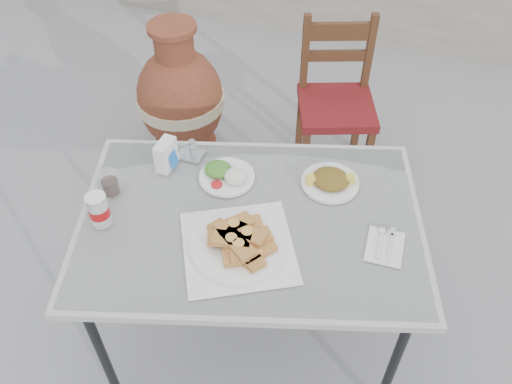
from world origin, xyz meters
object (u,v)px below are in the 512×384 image
(salad_rice_plate, at_px, (226,174))
(napkin_holder, at_px, (166,155))
(cola_glass, at_px, (110,184))
(condiment_caddy, at_px, (190,152))
(cafe_table, at_px, (250,228))
(soda_can, at_px, (99,210))
(terracotta_urn, at_px, (181,100))
(pide_plate, at_px, (238,241))
(salad_chopped_plate, at_px, (330,180))
(chair, at_px, (336,101))

(salad_rice_plate, relative_size, napkin_holder, 1.77)
(napkin_holder, bearing_deg, cola_glass, -122.70)
(salad_rice_plate, distance_m, condiment_caddy, 0.19)
(cafe_table, bearing_deg, soda_can, -160.13)
(terracotta_urn, bearing_deg, pide_plate, -56.93)
(pide_plate, xyz_separation_m, cola_glass, (-0.52, 0.10, 0.01))
(pide_plate, bearing_deg, terracotta_urn, 123.07)
(cola_glass, bearing_deg, napkin_holder, 53.54)
(cafe_table, xyz_separation_m, salad_rice_plate, (-0.15, 0.16, 0.07))
(soda_can, distance_m, cola_glass, 0.15)
(salad_rice_plate, bearing_deg, napkin_holder, -178.02)
(salad_chopped_plate, bearing_deg, cola_glass, -159.29)
(pide_plate, xyz_separation_m, salad_rice_plate, (-0.15, 0.29, -0.01))
(cafe_table, height_order, condiment_caddy, condiment_caddy)
(soda_can, height_order, condiment_caddy, soda_can)
(terracotta_urn, bearing_deg, condiment_caddy, -61.70)
(cola_glass, distance_m, napkin_holder, 0.23)
(salad_chopped_plate, bearing_deg, chair, 98.62)
(cafe_table, height_order, pide_plate, pide_plate)
(salad_chopped_plate, distance_m, soda_can, 0.82)
(napkin_holder, bearing_deg, salad_chopped_plate, 12.70)
(salad_rice_plate, relative_size, terracotta_urn, 0.25)
(cafe_table, distance_m, napkin_holder, 0.42)
(soda_can, xyz_separation_m, chair, (0.57, 1.30, -0.34))
(soda_can, relative_size, chair, 0.15)
(pide_plate, height_order, chair, chair)
(cafe_table, relative_size, terracotta_urn, 1.65)
(napkin_holder, relative_size, condiment_caddy, 1.22)
(pide_plate, distance_m, condiment_caddy, 0.49)
(pide_plate, distance_m, soda_can, 0.48)
(salad_rice_plate, bearing_deg, condiment_caddy, 157.45)
(chair, bearing_deg, salad_rice_plate, -122.55)
(soda_can, relative_size, cola_glass, 1.37)
(salad_rice_plate, height_order, salad_chopped_plate, salad_rice_plate)
(soda_can, xyz_separation_m, terracotta_urn, (-0.24, 1.14, -0.40))
(condiment_caddy, height_order, terracotta_urn, terracotta_urn)
(cafe_table, bearing_deg, chair, 85.36)
(napkin_holder, relative_size, terracotta_urn, 0.14)
(napkin_holder, bearing_deg, terracotta_urn, 116.20)
(chair, bearing_deg, cola_glass, -136.33)
(pide_plate, bearing_deg, condiment_caddy, 131.28)
(pide_plate, distance_m, cola_glass, 0.53)
(cafe_table, distance_m, soda_can, 0.52)
(terracotta_urn, bearing_deg, cafe_table, -53.61)
(pide_plate, relative_size, condiment_caddy, 5.06)
(salad_chopped_plate, xyz_separation_m, soda_can, (-0.70, -0.42, 0.05))
(pide_plate, xyz_separation_m, soda_can, (-0.48, -0.04, 0.03))
(condiment_caddy, bearing_deg, napkin_holder, -126.80)
(napkin_holder, xyz_separation_m, chair, (0.47, 0.98, -0.34))
(salad_rice_plate, bearing_deg, salad_chopped_plate, 13.18)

